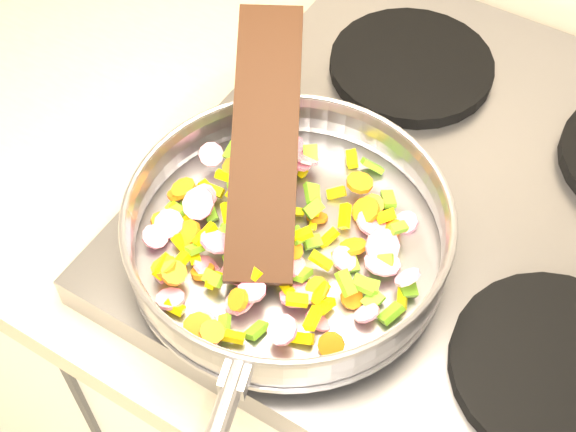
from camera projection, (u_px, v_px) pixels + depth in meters
The scene contains 7 objects.
cooktop at pixel (469, 212), 0.84m from camera, with size 0.60×0.60×0.04m, color #939399.
grate_fl at pixel (285, 232), 0.79m from camera, with size 0.19×0.19×0.02m, color black.
grate_fr at pixel (558, 368), 0.70m from camera, with size 0.19×0.19×0.02m, color black.
grate_bl at pixel (411, 66), 0.93m from camera, with size 0.19×0.19×0.02m, color black.
saute_pan at pixel (287, 230), 0.74m from camera, with size 0.34×0.50×0.06m.
vegetable_heap at pixel (274, 235), 0.75m from camera, with size 0.26×0.27×0.05m.
wooden_spatula at pixel (265, 139), 0.75m from camera, with size 0.27×0.06×0.01m, color black.
Camera 1 is at (-0.60, 1.13, 1.59)m, focal length 50.00 mm.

